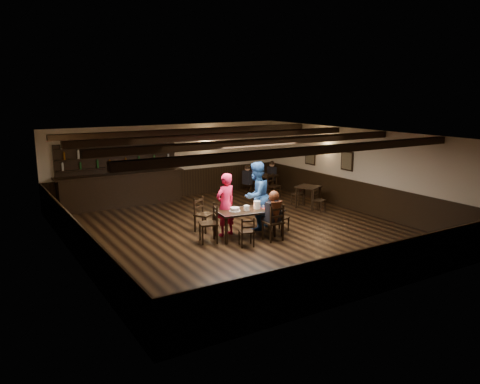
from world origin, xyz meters
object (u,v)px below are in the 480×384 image
dining_table (249,212)px  chair_near_right (275,220)px  bar_counter (121,185)px  cake (235,209)px  chair_near_left (247,230)px  woman_pink (226,205)px  man_blue (256,196)px

dining_table → chair_near_right: (0.36, -0.69, -0.11)m
chair_near_right → bar_counter: size_ratio=0.22×
cake → bar_counter: 5.41m
cake → chair_near_right: bearing=-44.7°
chair_near_left → cake: bearing=82.5°
cake → dining_table: bearing=-9.0°
woman_pink → man_blue: bearing=170.7°
chair_near_right → man_blue: size_ratio=0.50×
dining_table → bar_counter: bar_counter is taller
man_blue → woman_pink: bearing=-19.1°
chair_near_left → cake: (0.10, 0.79, 0.35)m
cake → man_blue: bearing=23.9°
chair_near_right → woman_pink: (-0.85, 1.12, 0.29)m
dining_table → bar_counter: 5.59m
chair_near_left → bar_counter: bar_counter is taller
dining_table → woman_pink: bearing=139.2°
chair_near_left → bar_counter: bearing=102.8°
bar_counter → cake: bearing=-74.2°
bar_counter → woman_pink: bearing=-74.0°
dining_table → bar_counter: bearing=109.6°
chair_near_left → man_blue: size_ratio=0.40×
woman_pink → bar_counter: 5.04m
dining_table → woman_pink: (-0.49, 0.42, 0.18)m
woman_pink → dining_table: bearing=126.1°
chair_near_left → dining_table: bearing=54.5°
bar_counter → man_blue: bearing=-63.1°
dining_table → man_blue: 0.79m
woman_pink → man_blue: man_blue is taller
bar_counter → dining_table: bearing=-70.4°
woman_pink → cake: size_ratio=5.56×
woman_pink → chair_near_left: bearing=75.7°
dining_table → woman_pink: size_ratio=1.08×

